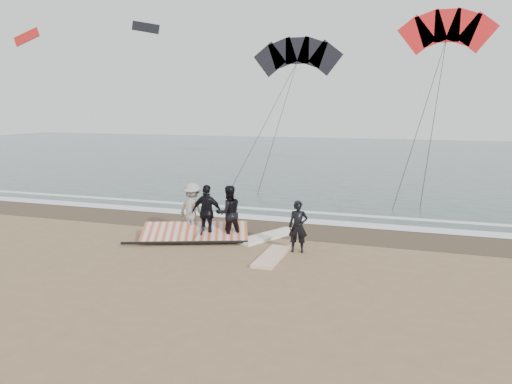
% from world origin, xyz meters
% --- Properties ---
extents(ground, '(120.00, 120.00, 0.00)m').
position_xyz_m(ground, '(0.00, 0.00, 0.00)').
color(ground, '#8C704C').
rests_on(ground, ground).
extents(sea, '(120.00, 54.00, 0.02)m').
position_xyz_m(sea, '(0.00, 33.00, 0.01)').
color(sea, '#233838').
rests_on(sea, ground).
extents(wet_sand, '(120.00, 2.80, 0.01)m').
position_xyz_m(wet_sand, '(0.00, 4.50, 0.01)').
color(wet_sand, '#4C3D2B').
rests_on(wet_sand, ground).
extents(foam_near, '(120.00, 0.90, 0.01)m').
position_xyz_m(foam_near, '(0.00, 5.90, 0.03)').
color(foam_near, white).
rests_on(foam_near, sea).
extents(foam_far, '(120.00, 0.45, 0.01)m').
position_xyz_m(foam_far, '(0.00, 7.60, 0.03)').
color(foam_far, white).
rests_on(foam_far, sea).
extents(man_main, '(0.66, 0.50, 1.63)m').
position_xyz_m(man_main, '(0.98, 1.73, 0.82)').
color(man_main, black).
rests_on(man_main, ground).
extents(board_white, '(0.67, 2.30, 0.09)m').
position_xyz_m(board_white, '(0.39, 0.87, 0.05)').
color(board_white, white).
rests_on(board_white, ground).
extents(board_cream, '(1.79, 2.64, 0.11)m').
position_xyz_m(board_cream, '(-0.41, 3.08, 0.05)').
color(board_cream, white).
rests_on(board_cream, ground).
extents(trio_cluster, '(2.67, 1.20, 1.90)m').
position_xyz_m(trio_cluster, '(-2.37, 2.35, 0.94)').
color(trio_cluster, black).
rests_on(trio_cluster, ground).
extents(sail_rig, '(3.90, 2.88, 0.49)m').
position_xyz_m(sail_rig, '(-2.77, 2.14, 0.19)').
color(sail_rig, black).
rests_on(sail_rig, ground).
extents(kite_red, '(6.48, 6.25, 15.15)m').
position_xyz_m(kite_red, '(5.52, 21.40, 8.96)').
color(kite_red, red).
rests_on(kite_red, ground).
extents(kite_dark, '(8.04, 7.53, 16.91)m').
position_xyz_m(kite_dark, '(-5.14, 25.81, 8.18)').
color(kite_dark, black).
rests_on(kite_dark, ground).
extents(distant_kites, '(22.74, 6.12, 6.07)m').
position_xyz_m(distant_kites, '(-34.16, 29.00, 12.77)').
color(distant_kites, black).
rests_on(distant_kites, ground).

